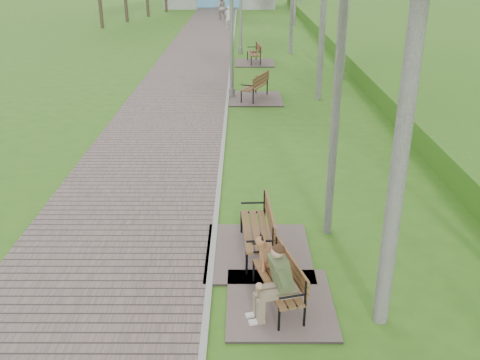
# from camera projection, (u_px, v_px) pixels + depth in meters

# --- Properties ---
(walkway) EXTENTS (3.50, 67.00, 0.04)m
(walkway) POSITION_uv_depth(u_px,v_px,m) (190.00, 72.00, 23.00)
(walkway) COLOR #645551
(walkway) RESTS_ON ground
(kerb) EXTENTS (0.10, 67.00, 0.05)m
(kerb) POSITION_uv_depth(u_px,v_px,m) (230.00, 72.00, 23.00)
(kerb) COLOR #999993
(kerb) RESTS_ON ground
(bench_main) EXTENTS (1.57, 1.74, 1.37)m
(bench_main) POSITION_uv_depth(u_px,v_px,m) (275.00, 284.00, 7.68)
(bench_main) COLOR #645551
(bench_main) RESTS_ON ground
(bench_second) EXTENTS (1.78, 1.98, 1.09)m
(bench_second) POSITION_uv_depth(u_px,v_px,m) (256.00, 243.00, 9.11)
(bench_second) COLOR #645551
(bench_second) RESTS_ON ground
(bench_third) EXTENTS (1.85, 2.05, 1.13)m
(bench_third) POSITION_uv_depth(u_px,v_px,m) (255.00, 94.00, 18.69)
(bench_third) COLOR #645551
(bench_third) RESTS_ON ground
(bench_far) EXTENTS (1.79, 1.99, 1.10)m
(bench_far) POSITION_uv_depth(u_px,v_px,m) (254.00, 59.00, 24.78)
(bench_far) COLOR #645551
(bench_far) RESTS_ON ground
(lamp_post_second) EXTENTS (0.22, 0.22, 5.67)m
(lamp_post_second) POSITION_uv_depth(u_px,v_px,m) (232.00, 20.00, 18.02)
(lamp_post_second) COLOR #929599
(lamp_post_second) RESTS_ON ground
(pedestrian_near) EXTENTS (0.58, 0.44, 1.44)m
(pedestrian_near) POSITION_uv_depth(u_px,v_px,m) (228.00, 17.00, 36.08)
(pedestrian_near) COLOR silver
(pedestrian_near) RESTS_ON ground
(pedestrian_far) EXTENTS (0.98, 0.82, 1.81)m
(pedestrian_far) POSITION_uv_depth(u_px,v_px,m) (221.00, 7.00, 40.47)
(pedestrian_far) COLOR gray
(pedestrian_far) RESTS_ON ground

